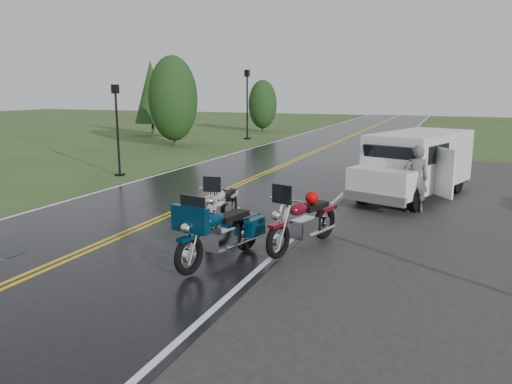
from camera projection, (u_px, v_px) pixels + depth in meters
ground at (107, 243)px, 11.16m from camera, size 120.00×120.00×0.00m
road at (265, 174)px, 20.24m from camera, size 8.00×100.00×0.04m
motorcycle_red at (278, 226)px, 9.80m from camera, size 1.56×2.64×1.47m
motorcycle_teal at (189, 240)px, 8.94m from camera, size 1.40×2.61×1.46m
motorcycle_silver at (211, 210)px, 11.32m from camera, size 1.18×2.40×1.36m
van_white at (364, 169)px, 14.76m from camera, size 3.62×5.71×2.10m
person_at_van at (416, 180)px, 13.71m from camera, size 0.79×0.64×1.86m
lamp_post_near_left at (117, 130)px, 19.52m from camera, size 0.31×0.31×3.60m
lamp_post_far_left at (247, 105)px, 33.88m from camera, size 0.40×0.40×4.72m
tree_left_mid at (173, 108)px, 29.77m from camera, size 2.93×2.93×4.58m
tree_left_far at (263, 110)px, 40.24m from camera, size 2.29×2.29×3.53m
pine_left_far at (152, 99)px, 36.59m from camera, size 2.55×2.55×5.32m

